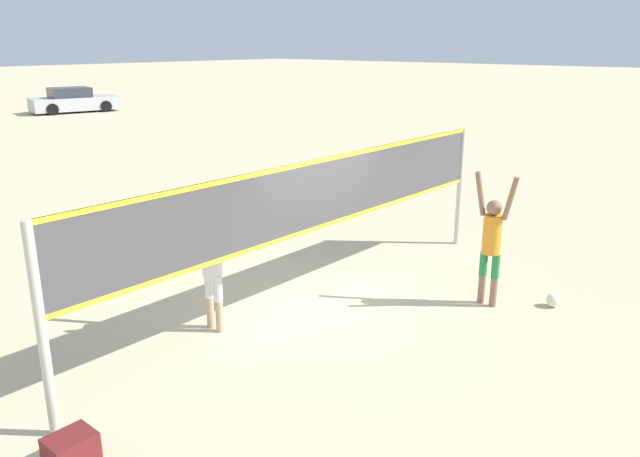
{
  "coord_description": "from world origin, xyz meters",
  "views": [
    {
      "loc": [
        -6.67,
        -5.76,
        3.93
      ],
      "look_at": [
        0.0,
        0.0,
        1.28
      ],
      "focal_mm": 35.0,
      "sensor_mm": 36.0,
      "label": 1
    }
  ],
  "objects_px": {
    "player_spiker": "(492,238)",
    "volleyball": "(553,300)",
    "parked_car_mid": "(74,101)",
    "volleyball_net": "(320,203)",
    "player_blocker": "(212,258)",
    "gear_bag": "(71,450)"
  },
  "relations": [
    {
      "from": "player_spiker",
      "to": "volleyball",
      "type": "xyz_separation_m",
      "value": [
        0.59,
        -0.82,
        -0.98
      ]
    },
    {
      "from": "player_spiker",
      "to": "parked_car_mid",
      "type": "distance_m",
      "value": 32.02
    },
    {
      "from": "volleyball_net",
      "to": "player_spiker",
      "type": "bearing_deg",
      "value": -46.1
    },
    {
      "from": "player_blocker",
      "to": "volleyball",
      "type": "distance_m",
      "value": 5.23
    },
    {
      "from": "player_blocker",
      "to": "gear_bag",
      "type": "xyz_separation_m",
      "value": [
        -2.83,
        -1.23,
        -0.92
      ]
    },
    {
      "from": "player_blocker",
      "to": "parked_car_mid",
      "type": "xyz_separation_m",
      "value": [
        13.09,
        27.97,
        -0.44
      ]
    },
    {
      "from": "parked_car_mid",
      "to": "player_spiker",
      "type": "bearing_deg",
      "value": -94.59
    },
    {
      "from": "volleyball",
      "to": "parked_car_mid",
      "type": "bearing_deg",
      "value": 73.67
    },
    {
      "from": "player_blocker",
      "to": "player_spiker",
      "type": "bearing_deg",
      "value": 52.86
    },
    {
      "from": "player_spiker",
      "to": "player_blocker",
      "type": "distance_m",
      "value": 4.17
    },
    {
      "from": "volleyball_net",
      "to": "gear_bag",
      "type": "bearing_deg",
      "value": -172.36
    },
    {
      "from": "volleyball_net",
      "to": "parked_car_mid",
      "type": "bearing_deg",
      "value": 68.0
    },
    {
      "from": "player_spiker",
      "to": "parked_car_mid",
      "type": "bearing_deg",
      "value": -17.75
    },
    {
      "from": "player_spiker",
      "to": "gear_bag",
      "type": "height_order",
      "value": "player_spiker"
    },
    {
      "from": "parked_car_mid",
      "to": "gear_bag",
      "type": "bearing_deg",
      "value": -105.44
    },
    {
      "from": "player_blocker",
      "to": "gear_bag",
      "type": "height_order",
      "value": "player_blocker"
    },
    {
      "from": "volleyball_net",
      "to": "parked_car_mid",
      "type": "xyz_separation_m",
      "value": [
        11.56,
        28.62,
        -1.04
      ]
    },
    {
      "from": "player_spiker",
      "to": "player_blocker",
      "type": "relative_size",
      "value": 1.01
    },
    {
      "from": "gear_bag",
      "to": "player_blocker",
      "type": "bearing_deg",
      "value": 23.54
    },
    {
      "from": "parked_car_mid",
      "to": "volleyball_net",
      "type": "bearing_deg",
      "value": -98.84
    },
    {
      "from": "player_spiker",
      "to": "player_blocker",
      "type": "xyz_separation_m",
      "value": [
        -3.33,
        2.52,
        -0.02
      ]
    },
    {
      "from": "gear_bag",
      "to": "volleyball",
      "type": "bearing_deg",
      "value": -17.32
    }
  ]
}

